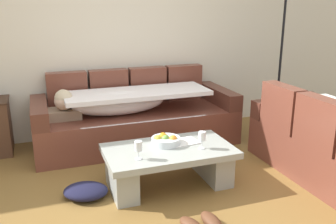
# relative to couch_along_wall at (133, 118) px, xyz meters

# --- Properties ---
(ground_plane) EXTENTS (14.00, 14.00, 0.00)m
(ground_plane) POSITION_rel_couch_along_wall_xyz_m (-0.20, -1.62, -0.33)
(ground_plane) COLOR brown
(back_wall) EXTENTS (9.00, 0.10, 2.70)m
(back_wall) POSITION_rel_couch_along_wall_xyz_m (-0.20, 0.53, 1.02)
(back_wall) COLOR beige
(back_wall) RESTS_ON ground_plane
(couch_along_wall) EXTENTS (2.41, 0.92, 0.88)m
(couch_along_wall) POSITION_rel_couch_along_wall_xyz_m (0.00, 0.00, 0.00)
(couch_along_wall) COLOR brown
(couch_along_wall) RESTS_ON ground_plane
(coffee_table) EXTENTS (1.20, 0.68, 0.38)m
(coffee_table) POSITION_rel_couch_along_wall_xyz_m (0.04, -1.19, -0.09)
(coffee_table) COLOR #9BA19A
(coffee_table) RESTS_ON ground_plane
(fruit_bowl) EXTENTS (0.28, 0.28, 0.10)m
(fruit_bowl) POSITION_rel_couch_along_wall_xyz_m (0.04, -1.09, 0.09)
(fruit_bowl) COLOR silver
(fruit_bowl) RESTS_ON coffee_table
(wine_glass_near_left) EXTENTS (0.07, 0.07, 0.17)m
(wine_glass_near_left) POSITION_rel_couch_along_wall_xyz_m (-0.29, -1.34, 0.17)
(wine_glass_near_left) COLOR silver
(wine_glass_near_left) RESTS_ON coffee_table
(wine_glass_near_right) EXTENTS (0.07, 0.07, 0.17)m
(wine_glass_near_right) POSITION_rel_couch_along_wall_xyz_m (0.33, -1.30, 0.17)
(wine_glass_near_right) COLOR silver
(wine_glass_near_right) RESTS_ON coffee_table
(open_magazine) EXTENTS (0.30, 0.24, 0.01)m
(open_magazine) POSITION_rel_couch_along_wall_xyz_m (0.23, -1.10, 0.06)
(open_magazine) COLOR white
(open_magazine) RESTS_ON coffee_table
(floor_lamp) EXTENTS (0.33, 0.31, 1.95)m
(floor_lamp) POSITION_rel_couch_along_wall_xyz_m (1.95, -0.17, 0.79)
(floor_lamp) COLOR black
(floor_lamp) RESTS_ON ground_plane
(pair_of_shoes) EXTENTS (0.33, 0.30, 0.09)m
(pair_of_shoes) POSITION_rel_couch_along_wall_xyz_m (0.04, -1.95, -0.28)
(pair_of_shoes) COLOR #59331E
(pair_of_shoes) RESTS_ON ground_plane
(crumpled_garment) EXTENTS (0.49, 0.45, 0.12)m
(crumpled_garment) POSITION_rel_couch_along_wall_xyz_m (-0.74, -1.16, -0.27)
(crumpled_garment) COLOR #191933
(crumpled_garment) RESTS_ON ground_plane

